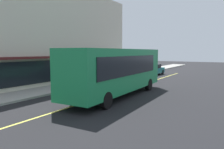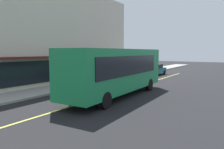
{
  "view_description": "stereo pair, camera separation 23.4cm",
  "coord_description": "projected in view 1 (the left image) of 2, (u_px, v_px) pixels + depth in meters",
  "views": [
    {
      "loc": [
        -15.99,
        -8.81,
        3.3
      ],
      "look_at": [
        -2.1,
        -0.32,
        1.6
      ],
      "focal_mm": 34.92,
      "sensor_mm": 36.0,
      "label": 1
    },
    {
      "loc": [
        -15.86,
        -9.01,
        3.3
      ],
      "look_at": [
        -2.1,
        -0.32,
        1.6
      ],
      "focal_mm": 34.92,
      "sensor_mm": 36.0,
      "label": 2
    }
  ],
  "objects": [
    {
      "name": "ground",
      "position": [
        122.0,
        91.0,
        18.48
      ],
      "size": [
        120.0,
        120.0,
        0.0
      ],
      "primitive_type": "plane",
      "color": "black"
    },
    {
      "name": "sidewalk",
      "position": [
        74.0,
        85.0,
        21.25
      ],
      "size": [
        80.0,
        3.14,
        0.15
      ],
      "primitive_type": "cube",
      "color": "#9E9B93",
      "rests_on": "ground"
    },
    {
      "name": "lane_centre_stripe",
      "position": [
        122.0,
        91.0,
        18.48
      ],
      "size": [
        36.0,
        0.16,
        0.01
      ],
      "primitive_type": "cube",
      "color": "#D8D14C",
      "rests_on": "ground"
    },
    {
      "name": "storefront_building",
      "position": [
        20.0,
        35.0,
        23.8
      ],
      "size": [
        26.66,
        11.58,
        10.22
      ],
      "color": "beige",
      "rests_on": "ground"
    },
    {
      "name": "bus",
      "position": [
        118.0,
        70.0,
        16.09
      ],
      "size": [
        11.2,
        2.85,
        3.5
      ],
      "color": "#197F47",
      "rests_on": "ground"
    },
    {
      "name": "traffic_light",
      "position": [
        78.0,
        60.0,
        20.52
      ],
      "size": [
        0.3,
        0.52,
        3.2
      ],
      "color": "#2D2D33",
      "rests_on": "sidewalk"
    },
    {
      "name": "car_teal",
      "position": [
        153.0,
        70.0,
        31.37
      ],
      "size": [
        4.35,
        1.96,
        1.52
      ],
      "color": "#14666B",
      "rests_on": "ground"
    },
    {
      "name": "car_black",
      "position": [
        115.0,
        77.0,
        22.33
      ],
      "size": [
        4.35,
        1.96,
        1.52
      ],
      "color": "black",
      "rests_on": "ground"
    },
    {
      "name": "pedestrian_near_storefront",
      "position": [
        78.0,
        72.0,
        23.25
      ],
      "size": [
        0.34,
        0.34,
        1.64
      ],
      "color": "black",
      "rests_on": "sidewalk"
    }
  ]
}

